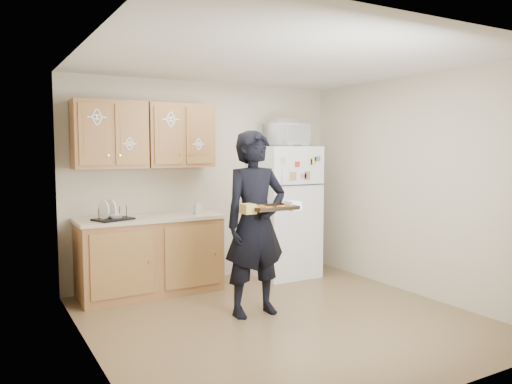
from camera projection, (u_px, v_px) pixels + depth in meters
floor at (282, 319)px, 4.91m from camera, size 3.60×3.60×0.00m
ceiling at (283, 61)px, 4.70m from camera, size 3.60×3.60×0.00m
wall_back at (206, 182)px, 6.36m from camera, size 3.60×0.04×2.50m
wall_front at (432, 214)px, 3.25m from camera, size 3.60×0.04×2.50m
wall_left at (90, 202)px, 3.91m from camera, size 0.04×3.60×2.50m
wall_right at (415, 186)px, 5.69m from camera, size 0.04×3.60×2.50m
refrigerator at (284, 211)px, 6.55m from camera, size 0.75×0.70×1.70m
base_cabinet at (151, 257)px, 5.74m from camera, size 1.60×0.60×0.86m
countertop at (150, 218)px, 5.70m from camera, size 1.64×0.64×0.04m
upper_cab_left at (109, 135)px, 5.53m from camera, size 0.80×0.33×0.75m
upper_cab_right at (179, 136)px, 5.94m from camera, size 0.80×0.33×0.75m
cereal_box at (305, 256)px, 7.07m from camera, size 0.20×0.07×0.32m
person at (255, 223)px, 4.98m from camera, size 0.68×0.44×1.85m
baking_tray at (271, 208)px, 4.70m from camera, size 0.44×0.32×0.04m
pizza_front_left at (266, 208)px, 4.59m from camera, size 0.15×0.15×0.02m
pizza_front_right at (284, 207)px, 4.69m from camera, size 0.15×0.15×0.02m
pizza_back_left at (258, 206)px, 4.71m from camera, size 0.15×0.15×0.02m
microwave at (287, 135)px, 6.42m from camera, size 0.54×0.37×0.29m
foil_pan at (284, 121)px, 6.42m from camera, size 0.31×0.23×0.06m
dish_rack at (113, 213)px, 5.39m from camera, size 0.46×0.40×0.15m
bowl at (115, 216)px, 5.41m from camera, size 0.21×0.21×0.05m
soap_bottle at (197, 207)px, 5.87m from camera, size 0.09×0.09×0.18m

